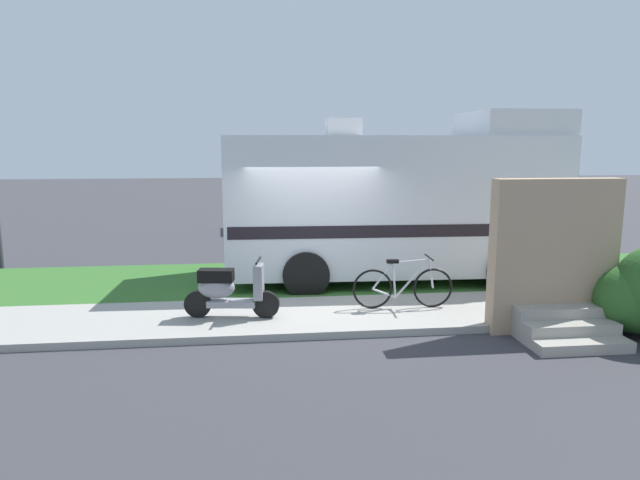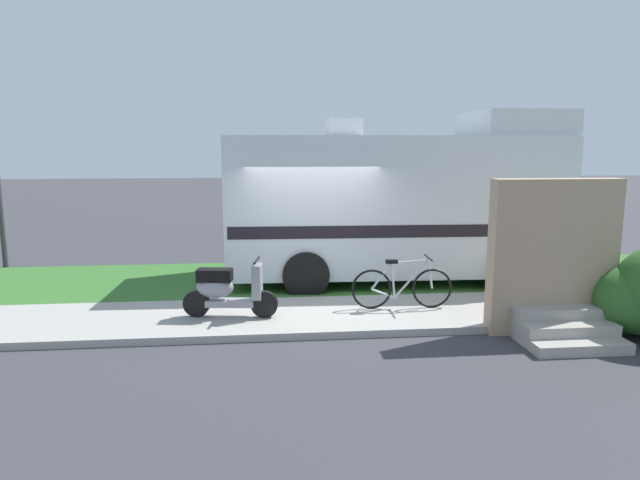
# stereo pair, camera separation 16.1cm
# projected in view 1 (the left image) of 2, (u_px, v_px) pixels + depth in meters

# --- Properties ---
(ground_plane) EXTENTS (80.00, 80.00, 0.00)m
(ground_plane) POSITION_uv_depth(u_px,v_px,m) (314.00, 300.00, 10.59)
(ground_plane) COLOR #38383D
(sidewalk) EXTENTS (24.00, 2.00, 0.12)m
(sidewalk) POSITION_uv_depth(u_px,v_px,m) (321.00, 316.00, 9.40)
(sidewalk) COLOR #9E9B93
(sidewalk) RESTS_ON ground
(grass_strip) EXTENTS (24.00, 3.40, 0.08)m
(grass_strip) POSITION_uv_depth(u_px,v_px,m) (306.00, 279.00, 12.05)
(grass_strip) COLOR #336628
(grass_strip) RESTS_ON ground
(motorhome_rv) EXTENTS (6.92, 2.78, 3.58)m
(motorhome_rv) POSITION_uv_depth(u_px,v_px,m) (396.00, 202.00, 11.82)
(motorhome_rv) COLOR silver
(motorhome_rv) RESTS_ON ground
(scooter) EXTENTS (1.55, 0.54, 0.97)m
(scooter) POSITION_uv_depth(u_px,v_px,m) (228.00, 290.00, 9.06)
(scooter) COLOR black
(scooter) RESTS_ON ground
(bicycle) EXTENTS (1.74, 0.52, 0.90)m
(bicycle) POSITION_uv_depth(u_px,v_px,m) (403.00, 286.00, 9.60)
(bicycle) COLOR black
(bicycle) RESTS_ON ground
(pickup_truck_near) EXTENTS (5.59, 2.15, 1.78)m
(pickup_truck_near) POSITION_uv_depth(u_px,v_px,m) (401.00, 212.00, 16.28)
(pickup_truck_near) COLOR #1E2328
(pickup_truck_near) RESTS_ON ground
(pickup_truck_far) EXTENTS (5.17, 2.37, 1.83)m
(pickup_truck_far) POSITION_uv_depth(u_px,v_px,m) (318.00, 200.00, 19.61)
(pickup_truck_far) COLOR silver
(pickup_truck_far) RESTS_ON ground
(porch_steps) EXTENTS (2.00, 1.26, 2.40)m
(porch_steps) POSITION_uv_depth(u_px,v_px,m) (557.00, 272.00, 8.59)
(porch_steps) COLOR #9E998E
(porch_steps) RESTS_ON ground
(bottle_green) EXTENTS (0.07, 0.07, 0.23)m
(bottle_green) POSITION_uv_depth(u_px,v_px,m) (501.00, 310.00, 9.21)
(bottle_green) COLOR navy
(bottle_green) RESTS_ON ground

